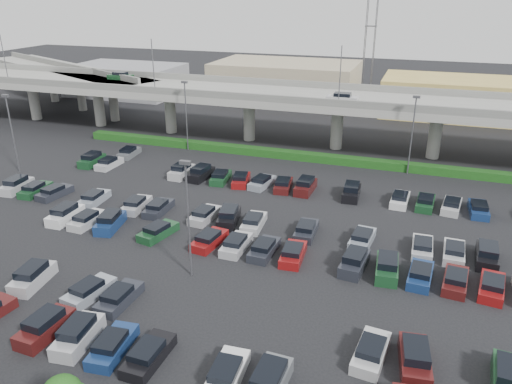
% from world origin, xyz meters
% --- Properties ---
extents(ground, '(280.00, 280.00, 0.00)m').
position_xyz_m(ground, '(0.00, 0.00, 0.00)').
color(ground, black).
extents(overpass, '(150.00, 13.00, 15.80)m').
position_xyz_m(overpass, '(-0.18, 32.01, 6.97)').
color(overpass, gray).
rests_on(overpass, ground).
extents(on_ramp, '(50.93, 30.13, 8.80)m').
position_xyz_m(on_ramp, '(-52.10, 43.05, 6.86)').
color(on_ramp, gray).
rests_on(on_ramp, ground).
extents(hedge, '(66.00, 1.60, 1.10)m').
position_xyz_m(hedge, '(0.00, 25.00, 0.55)').
color(hedge, '#163A10').
rests_on(hedge, ground).
extents(parked_cars, '(62.86, 41.62, 1.67)m').
position_xyz_m(parked_cars, '(0.75, -4.01, 0.62)').
color(parked_cars, '#6C6355').
rests_on(parked_cars, ground).
extents(light_poles, '(66.90, 48.38, 10.30)m').
position_xyz_m(light_poles, '(-4.13, 2.00, 6.24)').
color(light_poles, '#55555B').
rests_on(light_poles, ground).
extents(distant_buildings, '(138.00, 24.00, 9.00)m').
position_xyz_m(distant_buildings, '(12.38, 61.81, 3.74)').
color(distant_buildings, gray).
rests_on(distant_buildings, ground).
extents(comm_tower, '(2.40, 2.40, 30.00)m').
position_xyz_m(comm_tower, '(4.00, 74.00, 15.61)').
color(comm_tower, '#55555B').
rests_on(comm_tower, ground).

